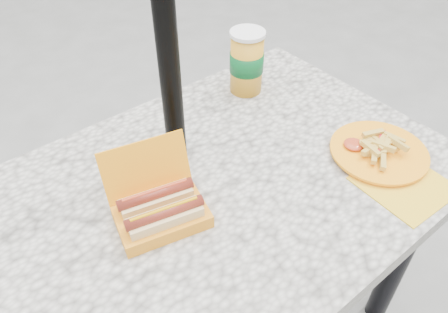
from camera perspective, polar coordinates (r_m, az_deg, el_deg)
picnic_table at (r=1.13m, az=-1.12°, el=-7.58°), size 1.20×0.80×0.75m
umbrella_pole at (r=0.95m, az=-7.70°, el=16.75°), size 0.05×0.05×2.20m
hotdog_box at (r=0.96m, az=-8.34°, el=-6.81°), size 0.23×0.21×0.15m
fries_plate at (r=1.18m, az=19.73°, el=0.41°), size 0.27×0.33×0.05m
soda_cup at (r=1.32m, az=2.97°, el=12.25°), size 0.10×0.10×0.19m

